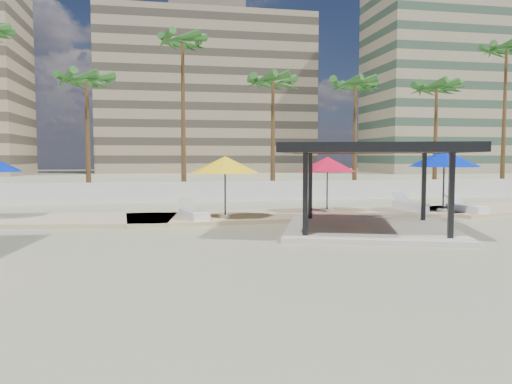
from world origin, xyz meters
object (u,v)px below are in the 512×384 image
lounger_a (194,214)px  umbrella_c (327,164)px  pavilion_central (371,180)px  lounger_c (466,208)px  lounger_b (409,206)px

lounger_a → umbrella_c: bearing=-92.7°
pavilion_central → umbrella_c: bearing=107.5°
pavilion_central → lounger_c: 7.57m
pavilion_central → umbrella_c: pavilion_central is taller
lounger_a → lounger_c: bearing=-105.9°
lounger_b → lounger_c: lounger_b is taller
lounger_a → lounger_b: bearing=-98.0°
lounger_b → lounger_c: (2.07, -1.45, -0.00)m
umbrella_c → lounger_a: umbrella_c is taller
umbrella_c → lounger_b: (4.17, -0.02, -2.00)m
umbrella_c → lounger_b: bearing=-0.2°
pavilion_central → lounger_a: 7.36m
lounger_a → lounger_c: size_ratio=0.99×
umbrella_c → lounger_a: 6.77m
lounger_a → lounger_c: (12.54, 0.00, 0.00)m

